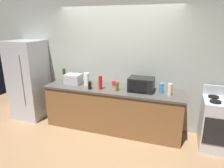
% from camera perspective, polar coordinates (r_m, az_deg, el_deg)
% --- Properties ---
extents(ground_plane, '(8.00, 8.00, 0.00)m').
position_cam_1_polar(ground_plane, '(4.08, -1.89, -15.15)').
color(ground_plane, '#93704C').
extents(back_wall, '(6.40, 0.10, 2.70)m').
position_cam_1_polar(back_wall, '(4.30, 1.78, 5.97)').
color(back_wall, '#9EA399').
rests_on(back_wall, ground_plane).
extents(counter_run, '(2.84, 0.64, 0.90)m').
position_cam_1_polar(counter_run, '(4.20, 0.00, -7.17)').
color(counter_run, brown).
rests_on(counter_run, ground_plane).
extents(refrigerator, '(0.72, 0.73, 1.80)m').
position_cam_1_polar(refrigerator, '(5.06, -22.53, 1.11)').
color(refrigerator, '#B7BABF').
rests_on(refrigerator, ground_plane).
extents(stove_range, '(0.60, 0.61, 1.08)m').
position_cam_1_polar(stove_range, '(4.08, 28.08, -9.94)').
color(stove_range, '#B7BABF').
rests_on(stove_range, ground_plane).
extents(microwave, '(0.48, 0.35, 0.27)m').
position_cam_1_polar(microwave, '(3.90, 8.30, -0.12)').
color(microwave, black).
rests_on(microwave, counter_run).
extents(toaster_oven, '(0.34, 0.26, 0.21)m').
position_cam_1_polar(toaster_oven, '(4.43, -10.96, 1.39)').
color(toaster_oven, '#B7BABF').
rests_on(toaster_oven, counter_run).
extents(paper_towel_roll, '(0.12, 0.12, 0.27)m').
position_cam_1_polar(paper_towel_roll, '(4.26, -7.22, 1.38)').
color(paper_towel_roll, white).
rests_on(paper_towel_roll, counter_run).
extents(cordless_phone, '(0.08, 0.12, 0.15)m').
position_cam_1_polar(cordless_phone, '(4.04, -6.33, -0.33)').
color(cordless_phone, black).
rests_on(cordless_phone, counter_run).
extents(bottle_spray_cleaner, '(0.08, 0.08, 0.19)m').
position_cam_1_polar(bottle_spray_cleaner, '(3.89, 13.84, -1.13)').
color(bottle_spray_cleaner, '#338CE5').
rests_on(bottle_spray_cleaner, counter_run).
extents(bottle_hot_sauce, '(0.07, 0.07, 0.28)m').
position_cam_1_polar(bottle_hot_sauce, '(3.98, -3.34, 0.42)').
color(bottle_hot_sauce, red).
rests_on(bottle_hot_sauce, counter_run).
extents(bottle_olive_oil, '(0.06, 0.06, 0.18)m').
position_cam_1_polar(bottle_olive_oil, '(3.90, 1.42, -0.66)').
color(bottle_olive_oil, '#4C6B19').
rests_on(bottle_olive_oil, counter_run).
extents(bottle_hand_soap, '(0.08, 0.08, 0.22)m').
position_cam_1_polar(bottle_hand_soap, '(3.80, 16.11, -1.50)').
color(bottle_hand_soap, beige).
rests_on(bottle_hand_soap, counter_run).
extents(bottle_wine, '(0.07, 0.07, 0.30)m').
position_cam_1_polar(bottle_wine, '(4.64, -13.44, 2.50)').
color(bottle_wine, '#1E3F19').
rests_on(bottle_wine, counter_run).
extents(mug_red, '(0.09, 0.09, 0.10)m').
position_cam_1_polar(mug_red, '(4.24, 0.60, 0.24)').
color(mug_red, red).
rests_on(mug_red, counter_run).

